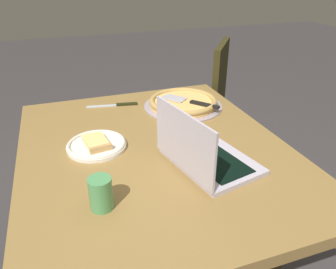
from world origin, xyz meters
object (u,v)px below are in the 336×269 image
laptop (203,155)px  drink_cup (101,193)px  dining_table (155,162)px  pizza_plate (97,145)px  chair_near (201,103)px  pizza_tray (183,103)px  table_knife (117,105)px

laptop → drink_cup: (-0.10, 0.37, 0.01)m
dining_table → drink_cup: drink_cup is taller
dining_table → laptop: size_ratio=3.23×
dining_table → pizza_plate: 0.24m
pizza_plate → chair_near: bearing=-47.5°
pizza_tray → table_knife: (0.12, 0.30, -0.02)m
table_knife → chair_near: chair_near is taller
pizza_tray → chair_near: 0.58m
dining_table → chair_near: chair_near is taller
pizza_tray → table_knife: 0.33m
dining_table → laptop: (-0.18, -0.12, 0.11)m
pizza_plate → drink_cup: size_ratio=2.26×
dining_table → laptop: 0.24m
drink_cup → table_knife: bearing=-14.6°
laptop → table_knife: 0.66m
table_knife → drink_cup: 0.76m
dining_table → table_knife: bearing=6.9°
table_knife → dining_table: bearing=-173.1°
pizza_tray → chair_near: (0.44, -0.31, -0.22)m
chair_near → dining_table: bearing=144.2°
dining_table → drink_cup: size_ratio=11.90×
pizza_plate → table_knife: (0.38, -0.16, -0.01)m
chair_near → laptop: bearing=155.3°
dining_table → pizza_tray: bearing=-36.8°
pizza_tray → dining_table: bearing=143.2°
drink_cup → laptop: bearing=-74.1°
dining_table → pizza_tray: size_ratio=3.13×
laptop → pizza_tray: (0.51, -0.13, -0.02)m
pizza_plate → laptop: bearing=-126.7°
drink_cup → chair_near: (1.06, -0.81, -0.25)m
drink_cup → pizza_plate: bearing=-5.6°
dining_table → pizza_plate: pizza_plate is taller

